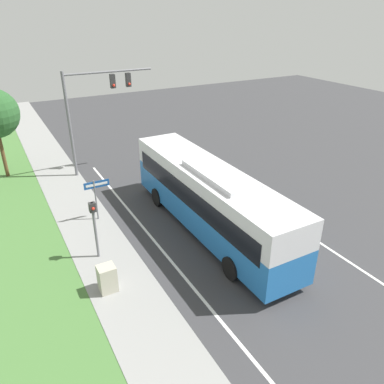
# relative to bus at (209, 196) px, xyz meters

# --- Properties ---
(ground_plane) EXTENTS (80.00, 80.00, 0.00)m
(ground_plane) POSITION_rel_bus_xyz_m (0.67, -3.49, -2.04)
(ground_plane) COLOR #38383A
(sidewalk) EXTENTS (2.80, 80.00, 0.12)m
(sidewalk) POSITION_rel_bus_xyz_m (-5.53, -3.49, -1.98)
(sidewalk) COLOR gray
(sidewalk) RESTS_ON ground_plane
(grass_verge) EXTENTS (3.60, 80.00, 0.10)m
(grass_verge) POSITION_rel_bus_xyz_m (-8.73, -3.49, -1.99)
(grass_verge) COLOR #477538
(grass_verge) RESTS_ON ground_plane
(lane_divider_near) EXTENTS (0.14, 30.00, 0.01)m
(lane_divider_near) POSITION_rel_bus_xyz_m (-2.93, -3.49, -2.04)
(lane_divider_near) COLOR silver
(lane_divider_near) RESTS_ON ground_plane
(lane_divider_far) EXTENTS (0.14, 30.00, 0.01)m
(lane_divider_far) POSITION_rel_bus_xyz_m (4.27, -3.49, -2.04)
(lane_divider_far) COLOR silver
(lane_divider_far) RESTS_ON ground_plane
(bus) EXTENTS (2.66, 12.45, 3.71)m
(bus) POSITION_rel_bus_xyz_m (0.00, 0.00, 0.00)
(bus) COLOR #236BB7
(bus) RESTS_ON ground_plane
(signal_gantry) EXTENTS (6.03, 0.41, 7.10)m
(signal_gantry) POSITION_rel_bus_xyz_m (-2.66, 10.46, 2.98)
(signal_gantry) COLOR slate
(signal_gantry) RESTS_ON ground_plane
(pedestrian_signal) EXTENTS (0.28, 0.34, 2.94)m
(pedestrian_signal) POSITION_rel_bus_xyz_m (-5.79, 0.34, -0.03)
(pedestrian_signal) COLOR slate
(pedestrian_signal) RESTS_ON ground_plane
(street_sign) EXTENTS (1.36, 0.08, 2.42)m
(street_sign) POSITION_rel_bus_xyz_m (-4.74, 3.78, -0.33)
(street_sign) COLOR slate
(street_sign) RESTS_ON ground_plane
(utility_cabinet) EXTENTS (0.70, 0.64, 1.17)m
(utility_cabinet) POSITION_rel_bus_xyz_m (-6.11, -2.15, -1.34)
(utility_cabinet) COLOR #B7B29E
(utility_cabinet) RESTS_ON sidewalk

